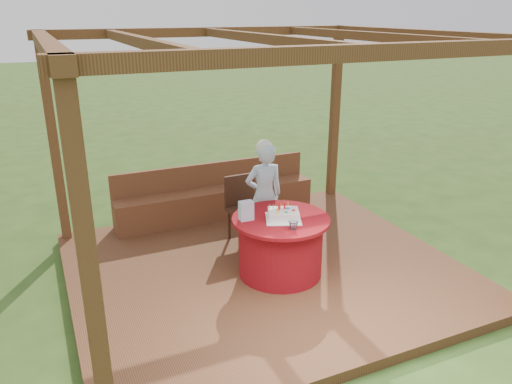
{
  "coord_description": "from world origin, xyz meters",
  "views": [
    {
      "loc": [
        -2.31,
        -4.89,
        3.06
      ],
      "look_at": [
        0.0,
        0.25,
        1.0
      ],
      "focal_mm": 35.0,
      "sensor_mm": 36.0,
      "label": 1
    }
  ],
  "objects_px": {
    "birthday_cake": "(283,215)",
    "drinking_glass": "(293,225)",
    "bench": "(216,200)",
    "elderly_woman": "(264,194)",
    "chair": "(244,205)",
    "table": "(280,245)",
    "gift_bag": "(246,211)"
  },
  "relations": [
    {
      "from": "birthday_cake",
      "to": "drinking_glass",
      "type": "distance_m",
      "value": 0.3
    },
    {
      "from": "chair",
      "to": "drinking_glass",
      "type": "height_order",
      "value": "chair"
    },
    {
      "from": "chair",
      "to": "gift_bag",
      "type": "distance_m",
      "value": 1.06
    },
    {
      "from": "table",
      "to": "gift_bag",
      "type": "distance_m",
      "value": 0.61
    },
    {
      "from": "chair",
      "to": "drinking_glass",
      "type": "xyz_separation_m",
      "value": [
        -0.0,
        -1.39,
        0.27
      ]
    },
    {
      "from": "birthday_cake",
      "to": "drinking_glass",
      "type": "bearing_deg",
      "value": -96.58
    },
    {
      "from": "bench",
      "to": "drinking_glass",
      "type": "relative_size",
      "value": 29.44
    },
    {
      "from": "bench",
      "to": "chair",
      "type": "distance_m",
      "value": 0.93
    },
    {
      "from": "elderly_woman",
      "to": "chair",
      "type": "bearing_deg",
      "value": 122.19
    },
    {
      "from": "gift_bag",
      "to": "drinking_glass",
      "type": "relative_size",
      "value": 2.18
    },
    {
      "from": "bench",
      "to": "drinking_glass",
      "type": "bearing_deg",
      "value": -88.19
    },
    {
      "from": "chair",
      "to": "elderly_woman",
      "type": "height_order",
      "value": "elderly_woman"
    },
    {
      "from": "elderly_woman",
      "to": "birthday_cake",
      "type": "xyz_separation_m",
      "value": [
        -0.14,
        -0.82,
        0.05
      ]
    },
    {
      "from": "bench",
      "to": "chair",
      "type": "bearing_deg",
      "value": -85.24
    },
    {
      "from": "drinking_glass",
      "to": "birthday_cake",
      "type": "bearing_deg",
      "value": 83.42
    },
    {
      "from": "table",
      "to": "drinking_glass",
      "type": "bearing_deg",
      "value": -94.48
    },
    {
      "from": "bench",
      "to": "birthday_cake",
      "type": "xyz_separation_m",
      "value": [
        0.11,
        -1.99,
        0.5
      ]
    },
    {
      "from": "bench",
      "to": "birthday_cake",
      "type": "height_order",
      "value": "birthday_cake"
    },
    {
      "from": "table",
      "to": "elderly_woman",
      "type": "relative_size",
      "value": 0.79
    },
    {
      "from": "birthday_cake",
      "to": "bench",
      "type": "bearing_deg",
      "value": 93.07
    },
    {
      "from": "elderly_woman",
      "to": "birthday_cake",
      "type": "distance_m",
      "value": 0.83
    },
    {
      "from": "elderly_woman",
      "to": "drinking_glass",
      "type": "distance_m",
      "value": 1.13
    },
    {
      "from": "birthday_cake",
      "to": "drinking_glass",
      "type": "relative_size",
      "value": 5.04
    },
    {
      "from": "elderly_woman",
      "to": "birthday_cake",
      "type": "bearing_deg",
      "value": -99.8
    },
    {
      "from": "drinking_glass",
      "to": "gift_bag",
      "type": "bearing_deg",
      "value": 128.39
    },
    {
      "from": "table",
      "to": "drinking_glass",
      "type": "xyz_separation_m",
      "value": [
        -0.03,
        -0.34,
        0.4
      ]
    },
    {
      "from": "gift_bag",
      "to": "drinking_glass",
      "type": "distance_m",
      "value": 0.58
    },
    {
      "from": "chair",
      "to": "gift_bag",
      "type": "xyz_separation_m",
      "value": [
        -0.36,
        -0.94,
        0.33
      ]
    },
    {
      "from": "birthday_cake",
      "to": "gift_bag",
      "type": "relative_size",
      "value": 2.32
    },
    {
      "from": "table",
      "to": "elderly_woman",
      "type": "xyz_separation_m",
      "value": [
        0.15,
        0.77,
        0.36
      ]
    },
    {
      "from": "table",
      "to": "chair",
      "type": "distance_m",
      "value": 1.06
    },
    {
      "from": "chair",
      "to": "drinking_glass",
      "type": "distance_m",
      "value": 1.42
    }
  ]
}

